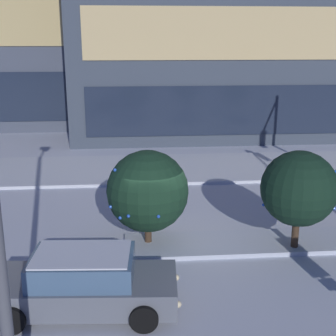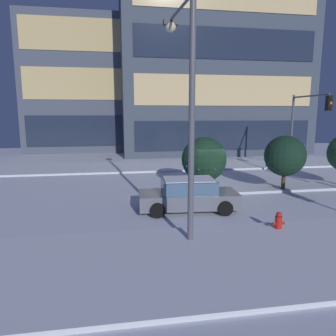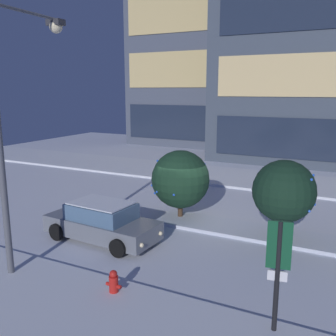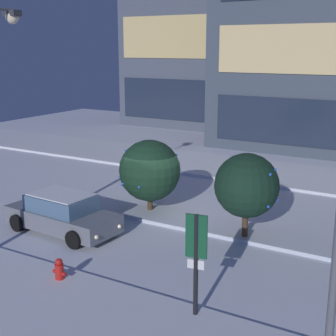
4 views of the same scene
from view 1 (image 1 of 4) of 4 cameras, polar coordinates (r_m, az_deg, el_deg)
name	(u,v)px [view 1 (image 1 of 4)]	position (r m, az deg, el deg)	size (l,w,h in m)	color
ground	(165,244)	(14.99, -0.34, -9.35)	(52.00, 52.00, 0.00)	silver
curb_strip_far	(152,169)	(23.06, -1.99, -0.08)	(52.00, 5.20, 0.14)	silver
median_strip	(266,242)	(15.23, 12.01, -9.01)	(9.00, 1.80, 0.14)	silver
office_tower_secondary	(16,22)	(37.66, -18.37, 16.81)	(12.42, 8.99, 15.10)	#4C5466
car_near	(84,283)	(11.53, -10.43, -13.88)	(4.65, 2.25, 1.49)	slate
decorated_tree_median	(148,191)	(14.20, -2.54, -2.88)	(2.54, 2.54, 3.10)	#473323
decorated_tree_left_of_median	(299,189)	(14.32, 15.92, -2.49)	(2.29, 2.29, 3.18)	#473323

